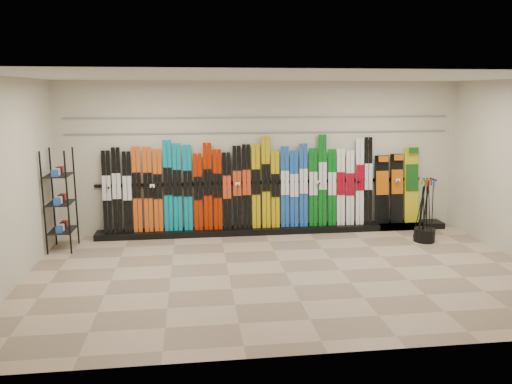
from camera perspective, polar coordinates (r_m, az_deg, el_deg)
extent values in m
plane|color=gray|center=(7.94, 3.37, -9.17)|extent=(8.00, 8.00, 0.00)
plane|color=beige|center=(9.99, 0.82, 3.97)|extent=(8.00, 0.00, 8.00)
plane|color=beige|center=(7.86, -26.51, 0.78)|extent=(0.00, 5.00, 5.00)
plane|color=silver|center=(7.44, 3.65, 13.03)|extent=(8.00, 8.00, 0.00)
cube|color=black|center=(10.09, 2.25, -4.31)|extent=(8.00, 0.40, 0.12)
cube|color=black|center=(9.94, -16.68, 0.00)|extent=(0.17, 0.19, 1.58)
cube|color=black|center=(9.90, -15.62, 0.19)|extent=(0.17, 0.19, 1.64)
cube|color=black|center=(9.88, -14.49, -0.01)|extent=(0.17, 0.18, 1.56)
cube|color=#CE4D14|center=(9.85, -13.45, 0.28)|extent=(0.17, 0.19, 1.65)
cube|color=#CE4D14|center=(9.83, -12.25, 0.28)|extent=(0.17, 0.19, 1.64)
cube|color=#CE4D14|center=(9.82, -11.14, 0.17)|extent=(0.17, 0.19, 1.59)
cube|color=#057F98|center=(9.80, -10.04, 0.71)|extent=(0.17, 0.21, 1.76)
cube|color=#057F98|center=(9.80, -8.97, 0.54)|extent=(0.17, 0.20, 1.70)
cube|color=#057F98|center=(9.80, -7.81, 0.48)|extent=(0.17, 0.20, 1.67)
cube|color=#A31C00|center=(9.80, -6.64, 0.01)|extent=(0.17, 0.18, 1.50)
cube|color=#A31C00|center=(9.80, -5.53, 0.63)|extent=(0.17, 0.20, 1.70)
cube|color=#A31C00|center=(9.81, -4.41, 0.28)|extent=(0.17, 0.18, 1.57)
cube|color=black|center=(9.82, -3.34, 0.13)|extent=(0.17, 0.18, 1.51)
cube|color=black|center=(9.83, -2.16, 0.53)|extent=(0.17, 0.19, 1.64)
cube|color=black|center=(9.85, -1.08, 0.62)|extent=(0.17, 0.19, 1.66)
cube|color=#C4A30C|center=(9.87, 0.01, 0.67)|extent=(0.17, 0.20, 1.67)
cube|color=#C4A30C|center=(9.89, 1.15, 1.12)|extent=(0.17, 0.21, 1.81)
cube|color=#C4A30C|center=(9.93, 2.23, 0.32)|extent=(0.17, 0.18, 1.53)
cube|color=#1A51B4|center=(9.96, 3.33, 0.59)|extent=(0.17, 0.19, 1.61)
cube|color=#1A51B4|center=(10.00, 4.38, 0.34)|extent=(0.17, 0.18, 1.51)
cube|color=#1A51B4|center=(10.04, 5.45, 0.77)|extent=(0.17, 0.19, 1.66)
cube|color=#076515|center=(10.09, 6.56, 0.53)|extent=(0.17, 0.18, 1.56)
cube|color=#076515|center=(10.12, 7.61, 1.32)|extent=(0.17, 0.21, 1.83)
cube|color=#076515|center=(10.19, 8.68, 0.52)|extent=(0.17, 0.18, 1.54)
cube|color=white|center=(10.24, 9.68, 0.54)|extent=(0.17, 0.18, 1.54)
cube|color=white|center=(10.30, 10.71, 0.46)|extent=(0.17, 0.18, 1.51)
cube|color=white|center=(10.35, 11.78, 1.15)|extent=(0.17, 0.20, 1.74)
cube|color=black|center=(10.41, 12.71, 1.24)|extent=(0.17, 0.21, 1.77)
cube|color=black|center=(10.58, 14.19, 0.28)|extent=(0.30, 0.22, 1.39)
cube|color=black|center=(10.70, 15.79, 0.39)|extent=(0.27, 0.22, 1.42)
cube|color=gold|center=(10.82, 17.35, 0.79)|extent=(0.30, 0.24, 1.55)
cube|color=black|center=(9.49, -21.48, -0.85)|extent=(0.40, 0.60, 1.81)
cylinder|color=black|center=(9.99, 18.68, -4.68)|extent=(0.39, 0.39, 0.25)
cylinder|color=black|center=(9.95, 18.39, -1.84)|extent=(0.10, 0.13, 1.18)
cylinder|color=black|center=(9.93, 18.96, -1.91)|extent=(0.07, 0.04, 1.18)
cylinder|color=black|center=(9.84, 18.73, -2.01)|extent=(0.03, 0.11, 1.18)
cylinder|color=black|center=(9.81, 18.62, -2.04)|extent=(0.11, 0.08, 1.18)
cylinder|color=black|center=(9.91, 19.19, -1.95)|extent=(0.15, 0.05, 1.18)
cylinder|color=black|center=(9.77, 18.43, -2.09)|extent=(0.14, 0.13, 1.17)
cylinder|color=black|center=(9.80, 19.51, -2.11)|extent=(0.03, 0.12, 1.18)
cylinder|color=black|center=(10.02, 18.91, -1.79)|extent=(0.06, 0.09, 1.18)
cylinder|color=black|center=(9.79, 18.83, -2.08)|extent=(0.04, 0.08, 1.18)
cylinder|color=black|center=(9.98, 18.20, -1.80)|extent=(0.15, 0.14, 1.17)
cylinder|color=black|center=(9.82, 18.36, -2.01)|extent=(0.08, 0.05, 1.18)
cylinder|color=black|center=(9.98, 18.33, -1.81)|extent=(0.03, 0.11, 1.18)
cube|color=gray|center=(9.92, 0.85, 6.82)|extent=(7.60, 0.02, 0.03)
cube|color=gray|center=(9.90, 0.85, 8.56)|extent=(7.60, 0.02, 0.03)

